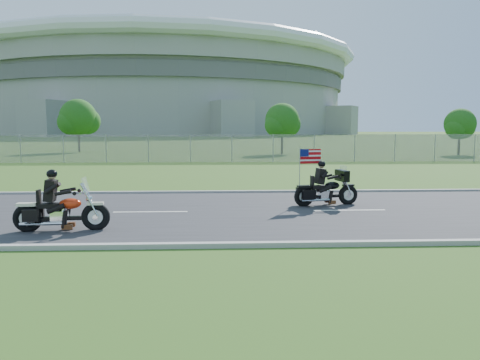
{
  "coord_description": "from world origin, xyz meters",
  "views": [
    {
      "loc": [
        0.04,
        -13.82,
        2.58
      ],
      "look_at": [
        0.67,
        0.0,
        0.99
      ],
      "focal_mm": 35.0,
      "sensor_mm": 36.0,
      "label": 1
    }
  ],
  "objects": [
    {
      "name": "tree_fence_mid",
      "position": [
        -13.95,
        34.04,
        3.3
      ],
      "size": [
        3.96,
        3.69,
        5.3
      ],
      "color": "#382316",
      "rests_on": "ground"
    },
    {
      "name": "tree_fence_far",
      "position": [
        22.04,
        28.03,
        2.64
      ],
      "size": [
        3.08,
        2.87,
        4.2
      ],
      "color": "#382316",
      "rests_on": "ground"
    },
    {
      "name": "stadium",
      "position": [
        -20.0,
        170.0,
        15.58
      ],
      "size": [
        140.4,
        140.4,
        29.2
      ],
      "color": "#A3A099",
      "rests_on": "ground"
    },
    {
      "name": "fence",
      "position": [
        -5.0,
        20.0,
        1.0
      ],
      "size": [
        60.0,
        0.03,
        2.0
      ],
      "primitive_type": "cube",
      "color": "gray",
      "rests_on": "ground"
    },
    {
      "name": "motorcycle_follow",
      "position": [
        3.51,
        1.0,
        0.51
      ],
      "size": [
        2.19,
        0.88,
        1.84
      ],
      "rotation": [
        0.0,
        0.0,
        0.19
      ],
      "color": "black",
      "rests_on": "ground"
    },
    {
      "name": "tree_fence_near",
      "position": [
        6.04,
        30.04,
        2.97
      ],
      "size": [
        3.52,
        3.28,
        4.75
      ],
      "color": "#382316",
      "rests_on": "ground"
    },
    {
      "name": "curb_north",
      "position": [
        0.0,
        4.05,
        0.05
      ],
      "size": [
        120.0,
        0.18,
        0.12
      ],
      "primitive_type": "cube",
      "color": "#9E9B93",
      "rests_on": "ground"
    },
    {
      "name": "road",
      "position": [
        0.0,
        0.0,
        0.02
      ],
      "size": [
        120.0,
        8.0,
        0.04
      ],
      "primitive_type": "cube",
      "color": "#28282B",
      "rests_on": "ground"
    },
    {
      "name": "ground",
      "position": [
        0.0,
        0.0,
        0.0
      ],
      "size": [
        420.0,
        420.0,
        0.0
      ],
      "primitive_type": "plane",
      "color": "#39581B",
      "rests_on": "ground"
    },
    {
      "name": "motorcycle_lead",
      "position": [
        -3.84,
        -2.4,
        0.49
      ],
      "size": [
        2.31,
        0.66,
        1.55
      ],
      "rotation": [
        0.0,
        0.0,
        0.08
      ],
      "color": "black",
      "rests_on": "ground"
    },
    {
      "name": "curb_south",
      "position": [
        0.0,
        -4.05,
        0.05
      ],
      "size": [
        120.0,
        0.18,
        0.12
      ],
      "primitive_type": "cube",
      "color": "#9E9B93",
      "rests_on": "ground"
    }
  ]
}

